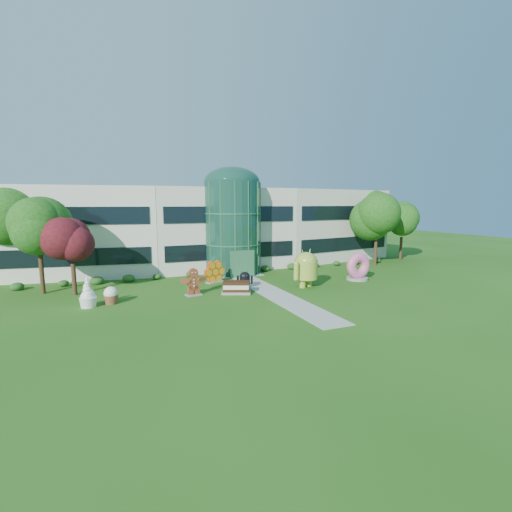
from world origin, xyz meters
name	(u,v)px	position (x,y,z in m)	size (l,w,h in m)	color
ground	(281,297)	(0.00, 0.00, 0.00)	(140.00, 140.00, 0.00)	#215114
building	(216,227)	(0.00, 18.00, 4.65)	(46.00, 15.00, 9.30)	beige
atrium	(232,228)	(0.00, 12.00, 4.90)	(6.00, 6.00, 9.80)	#194738
walkway	(271,292)	(0.00, 2.00, 0.02)	(2.40, 20.00, 0.04)	#9E9E93
tree_red	(73,259)	(-15.50, 7.50, 3.00)	(4.00, 4.00, 6.00)	#3F0C14
trees_backdrop	(229,234)	(0.00, 13.00, 4.20)	(52.00, 8.00, 8.40)	#184511
android_green	(306,266)	(3.79, 2.62, 1.89)	(3.33, 2.22, 3.78)	#98B138
android_black	(245,278)	(-1.49, 4.42, 0.86)	(1.51, 1.01, 1.72)	black
donut	(358,266)	(10.13, 3.37, 1.38)	(2.65, 1.27, 2.76)	#DC548A
gingerbread	(193,282)	(-6.40, 3.47, 1.15)	(2.50, 0.96, 2.31)	maroon
ice_cream_sandwich	(236,287)	(-2.94, 2.67, 0.54)	(2.41, 1.20, 1.07)	black
honeycomb	(215,273)	(-3.36, 7.58, 0.96)	(2.45, 0.87, 1.92)	gold
froyo	(88,292)	(-14.36, 2.97, 1.13)	(1.32, 1.32, 2.26)	white
cupcake	(111,295)	(-12.79, 3.32, 0.67)	(1.12, 1.12, 1.34)	white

